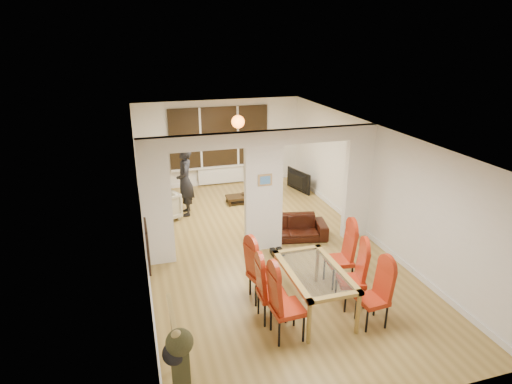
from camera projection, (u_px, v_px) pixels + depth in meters
name	position (u px, v px, depth m)	size (l,w,h in m)	color
floor	(263.00, 248.00, 9.38)	(5.00, 9.00, 0.01)	olive
room_walls	(263.00, 192.00, 8.93)	(5.00, 9.00, 2.60)	silver
divider_wall	(263.00, 192.00, 8.93)	(5.00, 0.18, 2.60)	white
bay_window_blinds	(219.00, 137.00, 12.85)	(3.00, 0.08, 1.80)	black
radiator	(221.00, 175.00, 13.23)	(1.40, 0.08, 0.50)	white
pendant_light	(238.00, 122.00, 11.68)	(0.36, 0.36, 0.36)	orange
stair_newel	(174.00, 341.00, 5.71)	(0.40, 1.20, 1.10)	#A68C4C
wall_poster	(147.00, 246.00, 6.01)	(0.04, 0.52, 0.67)	gray
pillar_photo	(265.00, 180.00, 8.74)	(0.30, 0.03, 0.25)	#4C8CD8
dining_table	(314.00, 290.00, 7.16)	(0.92, 1.63, 0.76)	olive
dining_chair_la	(288.00, 303.00, 6.44)	(0.47, 0.47, 1.18)	#9A240F
dining_chair_lb	(272.00, 290.00, 6.87)	(0.43, 0.43, 1.09)	#9A240F
dining_chair_lc	(263.00, 271.00, 7.39)	(0.44, 0.44, 1.10)	#9A240F
dining_chair_ra	(373.00, 295.00, 6.74)	(0.42, 0.42, 1.06)	#9A240F
dining_chair_rb	(351.00, 277.00, 7.23)	(0.44, 0.44, 1.09)	#9A240F
dining_chair_rc	(339.00, 256.00, 7.84)	(0.46, 0.46, 1.14)	#9A240F
sofa	(288.00, 228.00, 9.74)	(1.75, 0.68, 0.51)	black
armchair	(161.00, 206.00, 10.68)	(0.79, 0.77, 0.72)	beige
person	(185.00, 181.00, 10.83)	(0.43, 0.66, 1.80)	black
television	(295.00, 181.00, 12.66)	(0.14, 1.07, 0.62)	black
coffee_table	(243.00, 199.00, 11.85)	(0.89, 0.45, 0.20)	black
bottle	(248.00, 191.00, 11.75)	(0.08, 0.08, 0.30)	#143F19
bowl	(245.00, 194.00, 11.88)	(0.20, 0.20, 0.05)	black
shoes	(277.00, 252.00, 9.07)	(0.25, 0.27, 0.10)	black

